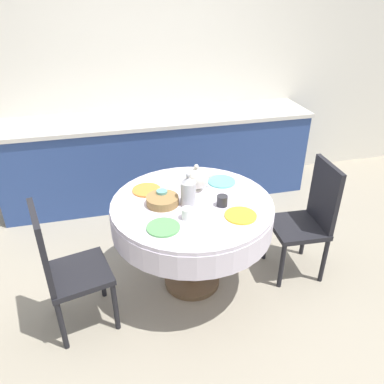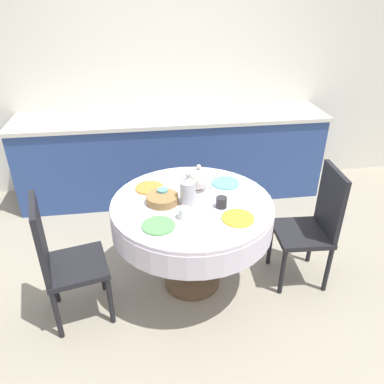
{
  "view_description": "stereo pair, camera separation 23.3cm",
  "coord_description": "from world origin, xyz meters",
  "px_view_note": "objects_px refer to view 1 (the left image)",
  "views": [
    {
      "loc": [
        -0.56,
        -2.22,
        2.12
      ],
      "look_at": [
        0.0,
        0.0,
        0.84
      ],
      "focal_mm": 35.0,
      "sensor_mm": 36.0,
      "label": 1
    },
    {
      "loc": [
        -0.33,
        -2.27,
        2.12
      ],
      "look_at": [
        0.0,
        0.0,
        0.84
      ],
      "focal_mm": 35.0,
      "sensor_mm": 36.0,
      "label": 2
    }
  ],
  "objects_px": {
    "chair_right": "(63,266)",
    "coffee_carafe": "(188,191)",
    "chair_left": "(309,216)",
    "teapot": "(196,179)"
  },
  "relations": [
    {
      "from": "chair_right",
      "to": "coffee_carafe",
      "type": "height_order",
      "value": "coffee_carafe"
    },
    {
      "from": "chair_right",
      "to": "coffee_carafe",
      "type": "bearing_deg",
      "value": 89.07
    },
    {
      "from": "coffee_carafe",
      "to": "chair_right",
      "type": "bearing_deg",
      "value": -167.85
    },
    {
      "from": "chair_left",
      "to": "teapot",
      "type": "distance_m",
      "value": 0.94
    },
    {
      "from": "coffee_carafe",
      "to": "teapot",
      "type": "xyz_separation_m",
      "value": [
        0.11,
        0.19,
        -0.01
      ]
    },
    {
      "from": "chair_left",
      "to": "coffee_carafe",
      "type": "bearing_deg",
      "value": 91.45
    },
    {
      "from": "chair_left",
      "to": "coffee_carafe",
      "type": "distance_m",
      "value": 1.02
    },
    {
      "from": "chair_left",
      "to": "coffee_carafe",
      "type": "height_order",
      "value": "coffee_carafe"
    },
    {
      "from": "chair_right",
      "to": "coffee_carafe",
      "type": "relative_size",
      "value": 3.92
    },
    {
      "from": "chair_left",
      "to": "teapot",
      "type": "height_order",
      "value": "teapot"
    }
  ]
}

